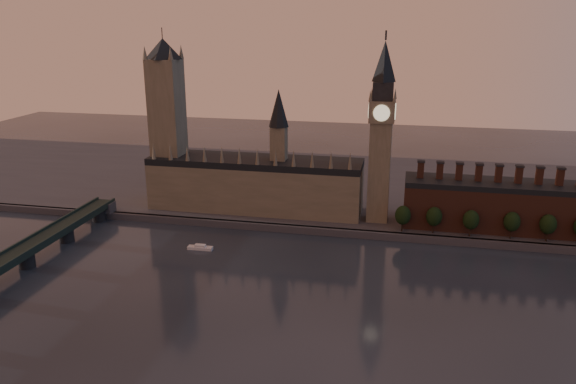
# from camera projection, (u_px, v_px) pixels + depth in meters

# --- Properties ---
(ground) EXTENTS (900.00, 900.00, 0.00)m
(ground) POSITION_uv_depth(u_px,v_px,m) (336.00, 317.00, 229.69)
(ground) COLOR black
(ground) RESTS_ON ground
(north_bank) EXTENTS (900.00, 182.00, 4.00)m
(north_bank) POSITION_uv_depth(u_px,v_px,m) (368.00, 189.00, 395.57)
(north_bank) COLOR #424246
(north_bank) RESTS_ON ground
(palace_of_westminster) EXTENTS (130.00, 30.30, 74.00)m
(palace_of_westminster) POSITION_uv_depth(u_px,v_px,m) (256.00, 181.00, 343.41)
(palace_of_westminster) COLOR #7D6F59
(palace_of_westminster) RESTS_ON north_bank
(victoria_tower) EXTENTS (24.00, 24.00, 108.00)m
(victoria_tower) POSITION_uv_depth(u_px,v_px,m) (167.00, 117.00, 343.36)
(victoria_tower) COLOR #7D6F59
(victoria_tower) RESTS_ON north_bank
(big_ben) EXTENTS (15.00, 15.00, 107.00)m
(big_ben) POSITION_uv_depth(u_px,v_px,m) (381.00, 131.00, 313.80)
(big_ben) COLOR #7D6F59
(big_ben) RESTS_ON north_bank
(chimney_block) EXTENTS (110.00, 25.00, 37.00)m
(chimney_block) POSITION_uv_depth(u_px,v_px,m) (505.00, 205.00, 311.55)
(chimney_block) COLOR brown
(chimney_block) RESTS_ON north_bank
(embankment_tree_0) EXTENTS (8.60, 8.60, 14.88)m
(embankment_tree_0) POSITION_uv_depth(u_px,v_px,m) (403.00, 215.00, 308.40)
(embankment_tree_0) COLOR black
(embankment_tree_0) RESTS_ON north_bank
(embankment_tree_1) EXTENTS (8.60, 8.60, 14.88)m
(embankment_tree_1) POSITION_uv_depth(u_px,v_px,m) (434.00, 217.00, 306.40)
(embankment_tree_1) COLOR black
(embankment_tree_1) RESTS_ON north_bank
(embankment_tree_2) EXTENTS (8.60, 8.60, 14.88)m
(embankment_tree_2) POSITION_uv_depth(u_px,v_px,m) (471.00, 220.00, 301.31)
(embankment_tree_2) COLOR black
(embankment_tree_2) RESTS_ON north_bank
(embankment_tree_3) EXTENTS (8.60, 8.60, 14.88)m
(embankment_tree_3) POSITION_uv_depth(u_px,v_px,m) (512.00, 222.00, 298.58)
(embankment_tree_3) COLOR black
(embankment_tree_3) RESTS_ON north_bank
(embankment_tree_4) EXTENTS (8.60, 8.60, 14.88)m
(embankment_tree_4) POSITION_uv_depth(u_px,v_px,m) (548.00, 224.00, 294.77)
(embankment_tree_4) COLOR black
(embankment_tree_4) RESTS_ON north_bank
(river_boat) EXTENTS (13.46, 4.28, 2.67)m
(river_boat) POSITION_uv_depth(u_px,v_px,m) (200.00, 247.00, 296.86)
(river_boat) COLOR silver
(river_boat) RESTS_ON ground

